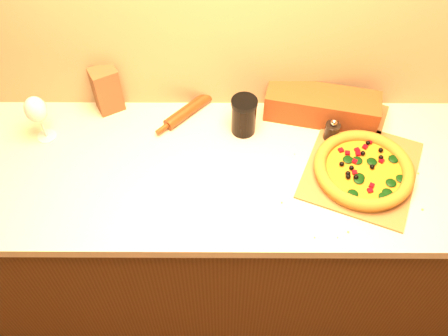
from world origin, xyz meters
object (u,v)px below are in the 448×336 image
pizza (364,169)px  wine_glass (36,110)px  rolling_pin (189,110)px  dark_jar (244,116)px  pizza_peel (362,166)px  pepper_grinder (332,131)px

pizza → wine_glass: wine_glass is taller
rolling_pin → dark_jar: 0.23m
dark_jar → pizza: bearing=-27.1°
rolling_pin → dark_jar: size_ratio=1.63×
rolling_pin → pizza_peel: bearing=-22.4°
rolling_pin → wine_glass: wine_glass is taller
pizza_peel → dark_jar: dark_jar is taller
pepper_grinder → dark_jar: size_ratio=0.67×
pizza_peel → pizza: 0.04m
dark_jar → rolling_pin: bearing=158.3°
pizza_peel → pepper_grinder: (-0.10, 0.13, 0.04)m
wine_glass → dark_jar: bearing=2.8°
pizza_peel → rolling_pin: size_ratio=2.37×
pizza → wine_glass: (-1.15, 0.18, 0.11)m
wine_glass → dark_jar: wine_glass is taller
wine_glass → dark_jar: (0.74, 0.04, -0.06)m
pizza_peel → pizza: (-0.01, -0.04, 0.03)m
pizza → pepper_grinder: pepper_grinder is taller
pepper_grinder → rolling_pin: (-0.53, 0.13, -0.02)m
rolling_pin → wine_glass: 0.55m
pizza_peel → pizza: pizza is taller
pepper_grinder → dark_jar: 0.33m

